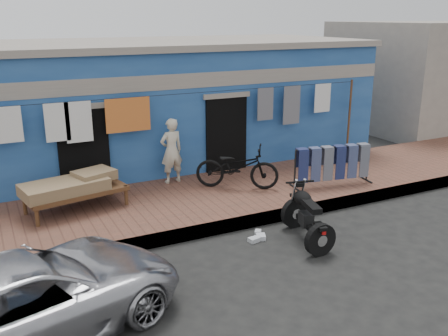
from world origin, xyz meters
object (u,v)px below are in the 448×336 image
seated_person (171,151)px  car (29,298)px  charpoy (76,193)px  jeans_rack (332,165)px  motorcycle (307,215)px  bicycle (237,162)px

seated_person → car: bearing=43.4°
charpoy → jeans_rack: (5.60, -1.03, 0.12)m
motorcycle → charpoy: bearing=156.0°
car → seated_person: seated_person is taller
car → charpoy: car is taller
car → charpoy: 3.89m
bicycle → jeans_rack: (2.08, -0.76, -0.13)m
bicycle → car: bearing=159.9°
bicycle → motorcycle: (0.10, -2.57, -0.34)m
bicycle → jeans_rack: bearing=-75.7°
bicycle → jeans_rack: 2.22m
car → charpoy: (1.28, 3.68, 0.01)m
car → bicycle: size_ratio=2.24×
jeans_rack → car: bearing=-159.0°
bicycle → charpoy: size_ratio=0.84×
car → motorcycle: size_ratio=2.50×
seated_person → bicycle: size_ratio=0.82×
charpoy → jeans_rack: bearing=-10.5°
motorcycle → car: bearing=-156.2°
bicycle → jeans_rack: bicycle is taller
seated_person → bicycle: seated_person is taller
car → charpoy: size_ratio=1.88×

